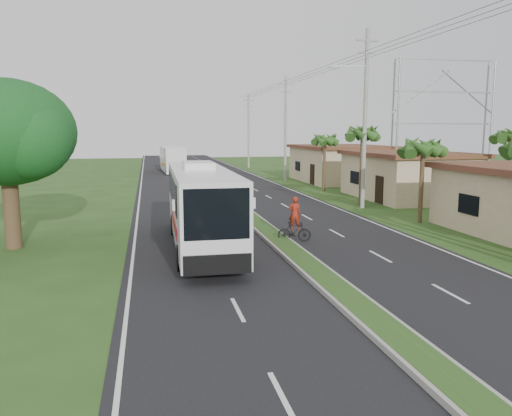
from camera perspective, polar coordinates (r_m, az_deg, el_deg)
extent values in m
plane|color=#2A4418|center=(15.99, 10.55, -10.49)|extent=(180.00, 180.00, 0.00)
cube|color=black|center=(34.80, -2.23, 0.08)|extent=(14.00, 160.00, 0.02)
cube|color=gray|center=(34.79, -2.23, 0.22)|extent=(1.20, 160.00, 0.17)
cube|color=#2A4418|center=(34.77, -2.23, 0.37)|extent=(0.95, 160.00, 0.02)
cube|color=silver|center=(34.30, -13.32, -0.29)|extent=(0.12, 160.00, 0.01)
cube|color=silver|center=(36.55, 8.17, 0.40)|extent=(0.12, 160.00, 0.01)
cube|color=tan|center=(41.22, 16.82, 3.39)|extent=(7.00, 10.00, 3.35)
cube|color=#51361C|center=(41.10, 16.93, 5.94)|extent=(7.60, 10.60, 0.32)
cube|color=tan|center=(53.84, 9.60, 4.88)|extent=(8.00, 11.00, 3.50)
cube|color=#51361C|center=(53.75, 9.65, 6.91)|extent=(8.60, 11.60, 0.32)
cylinder|color=#473321|center=(30.24, 18.38, 2.72)|extent=(0.26, 0.26, 4.60)
cylinder|color=#473321|center=(36.13, 11.95, 4.51)|extent=(0.26, 0.26, 5.40)
cylinder|color=#473321|center=(44.67, 7.81, 5.00)|extent=(0.26, 0.26, 4.80)
cylinder|color=#473321|center=(37.30, 26.84, 3.74)|extent=(0.26, 0.26, 5.20)
cylinder|color=#473321|center=(24.85, -26.18, 0.37)|extent=(0.70, 0.70, 4.00)
ellipsoid|color=#134819|center=(24.64, -26.68, 7.75)|extent=(6.00, 6.00, 4.68)
sphere|color=#134819|center=(23.40, -24.37, 7.16)|extent=(3.40, 3.40, 3.40)
cylinder|color=gray|center=(35.02, 12.34, 9.78)|extent=(0.28, 0.28, 12.00)
cube|color=gray|center=(35.52, 12.63, 18.19)|extent=(1.60, 0.12, 0.12)
cube|color=gray|center=(35.39, 12.58, 16.92)|extent=(1.20, 0.10, 0.10)
cube|color=gray|center=(34.80, 10.67, 15.62)|extent=(2.40, 0.10, 0.10)
cylinder|color=gray|center=(53.87, 3.39, 8.98)|extent=(0.28, 0.28, 11.00)
cube|color=gray|center=(54.10, 3.44, 13.96)|extent=(1.60, 0.12, 0.12)
cube|color=gray|center=(54.03, 3.43, 13.12)|extent=(1.20, 0.10, 0.10)
cylinder|color=gray|center=(73.33, -0.86, 8.72)|extent=(0.28, 0.28, 10.50)
cube|color=gray|center=(73.47, -0.87, 12.19)|extent=(1.60, 0.12, 0.12)
cube|color=gray|center=(73.42, -0.86, 11.57)|extent=(1.20, 0.10, 0.10)
cylinder|color=gray|center=(49.09, 15.87, 9.28)|extent=(0.18, 0.18, 12.00)
cylinder|color=gray|center=(54.49, 25.31, 8.69)|extent=(0.18, 0.18, 12.00)
cylinder|color=gray|center=(49.98, 15.33, 9.29)|extent=(0.18, 0.18, 12.00)
cylinder|color=gray|center=(55.29, 24.67, 8.72)|extent=(0.18, 0.18, 12.00)
cube|color=gray|center=(52.04, 20.54, 9.01)|extent=(10.00, 0.14, 0.14)
cube|color=gray|center=(52.17, 20.72, 12.30)|extent=(10.00, 0.14, 0.14)
cube|color=gray|center=(52.48, 20.90, 15.57)|extent=(10.00, 0.14, 0.14)
cube|color=white|center=(22.53, -6.30, 0.44)|extent=(2.64, 11.88, 3.11)
cube|color=black|center=(23.03, -6.46, 2.33)|extent=(2.65, 9.51, 1.24)
cube|color=black|center=(16.69, -4.51, -0.70)|extent=(2.22, 0.17, 1.74)
cube|color=red|center=(21.47, -5.99, -1.65)|extent=(2.59, 5.17, 0.54)
cube|color=yellow|center=(22.96, -6.33, -1.61)|extent=(2.56, 3.00, 0.25)
cube|color=white|center=(23.53, -6.63, 4.93)|extent=(1.42, 2.39, 0.28)
cylinder|color=black|center=(19.07, -8.56, -5.67)|extent=(0.33, 1.03, 1.03)
cylinder|color=black|center=(19.30, -1.90, -5.41)|extent=(0.33, 1.03, 1.03)
cylinder|color=black|center=(25.82, -9.35, -1.91)|extent=(0.33, 1.03, 1.03)
cylinder|color=black|center=(25.99, -4.42, -1.75)|extent=(0.33, 1.03, 1.03)
cube|color=white|center=(66.48, -9.55, 5.55)|extent=(2.90, 11.33, 3.13)
cube|color=black|center=(66.93, -9.61, 6.37)|extent=(2.83, 8.41, 1.06)
cube|color=orange|center=(65.54, -9.46, 4.99)|extent=(2.71, 5.47, 0.34)
cylinder|color=black|center=(61.85, -10.13, 4.15)|extent=(0.33, 0.95, 0.94)
cylinder|color=black|center=(62.06, -8.14, 4.22)|extent=(0.33, 0.95, 0.94)
cylinder|color=black|center=(70.61, -10.70, 4.69)|extent=(0.33, 0.95, 0.94)
cylinder|color=black|center=(70.79, -8.95, 4.74)|extent=(0.33, 0.95, 0.94)
imported|color=black|center=(23.98, 4.41, -2.72)|extent=(1.65, 0.77, 0.95)
imported|color=maroon|center=(23.82, 4.44, -0.63)|extent=(0.66, 0.51, 1.63)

